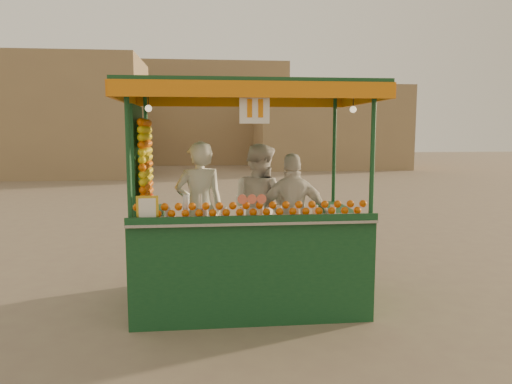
{
  "coord_description": "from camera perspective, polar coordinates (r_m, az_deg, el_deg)",
  "views": [
    {
      "loc": [
        -0.79,
        -6.06,
        2.3
      ],
      "look_at": [
        -0.12,
        0.22,
        1.5
      ],
      "focal_mm": 33.61,
      "sensor_mm": 36.0,
      "label": 1
    }
  ],
  "objects": [
    {
      "name": "vendor_middle",
      "position": [
        6.75,
        0.36,
        -1.86
      ],
      "size": [
        1.1,
        1.09,
        1.79
      ],
      "rotation": [
        0.0,
        0.0,
        2.36
      ],
      "color": "silver",
      "rests_on": "ground"
    },
    {
      "name": "vendor_left",
      "position": [
        6.6,
        -6.73,
        -1.95
      ],
      "size": [
        0.73,
        0.55,
        1.83
      ],
      "rotation": [
        0.0,
        0.0,
        3.32
      ],
      "color": "white",
      "rests_on": "ground"
    },
    {
      "name": "ground",
      "position": [
        6.53,
        1.29,
        -13.37
      ],
      "size": [
        90.0,
        90.0,
        0.0
      ],
      "primitive_type": "plane",
      "color": "#705E50",
      "rests_on": "ground"
    },
    {
      "name": "building_left",
      "position": [
        27.33,
        -23.84,
        8.1
      ],
      "size": [
        10.0,
        6.0,
        6.0
      ],
      "primitive_type": "cube",
      "color": "#907752",
      "rests_on": "ground"
    },
    {
      "name": "building_right",
      "position": [
        31.05,
        8.49,
        7.53
      ],
      "size": [
        9.0,
        6.0,
        5.0
      ],
      "primitive_type": "cube",
      "color": "#907752",
      "rests_on": "ground"
    },
    {
      "name": "juice_cart",
      "position": [
        6.29,
        -1.64,
        -5.25
      ],
      "size": [
        3.18,
        2.06,
        2.89
      ],
      "color": "#103C1E",
      "rests_on": "ground"
    },
    {
      "name": "building_center",
      "position": [
        36.1,
        -8.13,
        9.08
      ],
      "size": [
        14.0,
        7.0,
        7.0
      ],
      "primitive_type": "cube",
      "color": "#907752",
      "rests_on": "ground"
    },
    {
      "name": "vendor_right",
      "position": [
        6.51,
        4.43,
        -2.74
      ],
      "size": [
        0.99,
        0.44,
        1.67
      ],
      "rotation": [
        0.0,
        0.0,
        3.11
      ],
      "color": "silver",
      "rests_on": "ground"
    }
  ]
}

